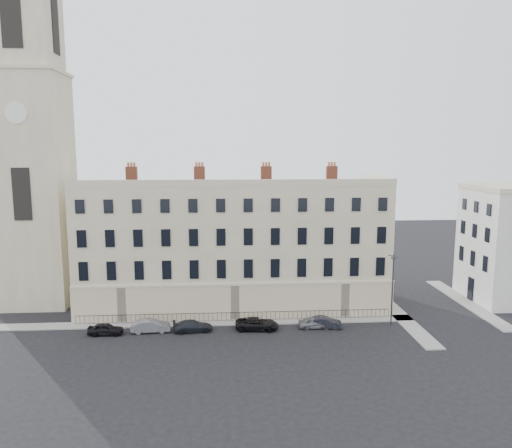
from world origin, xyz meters
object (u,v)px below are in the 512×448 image
Objects in this scene: car_c at (193,326)px; car_f at (324,322)px; car_a at (106,329)px; car_d at (257,324)px; car_e at (315,323)px; car_b at (151,326)px; streetlamp at (392,286)px.

car_c is 1.12× the size of car_f.
car_d is at bearing -87.66° from car_a.
car_c is at bearing 91.56° from car_e.
car_d is at bearing 98.35° from car_f.
car_b reaches higher than car_a.
car_f reaches higher than car_c.
car_b is 17.46m from car_e.
car_b is at bearing 98.35° from car_f.
car_e is 9.27m from streetlamp.
streetlamp is (8.46, 0.29, 3.78)m from car_e.
car_d is at bearing -94.05° from car_b.
car_c is 13.06m from car_e.
car_c is 0.53× the size of streetlamp.
car_a is 0.97× the size of car_f.
car_c is 6.80m from car_d.
car_d is 0.58× the size of streetlamp.
car_e is 1.03m from car_f.
car_d is (15.78, 0.41, 0.02)m from car_a.
car_d is at bearing -94.50° from car_c.
car_f is (18.49, -0.10, -0.06)m from car_b.
car_b is at bearing 82.42° from car_c.
car_b is 0.52× the size of streetlamp.
car_b is 1.15× the size of car_e.
car_a is at bearing 159.46° from streetlamp.
car_e is (13.06, 0.13, 0.00)m from car_c.
car_e is (6.26, 0.02, -0.03)m from car_d.
car_c is at bearing 98.93° from car_f.
car_b is at bearing -83.30° from car_a.
car_c is (8.98, 0.30, -0.01)m from car_a.
car_f is (23.06, 0.37, -0.00)m from car_a.
streetlamp is at bearing -87.03° from car_e.
car_b is at bearing 90.87° from car_e.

